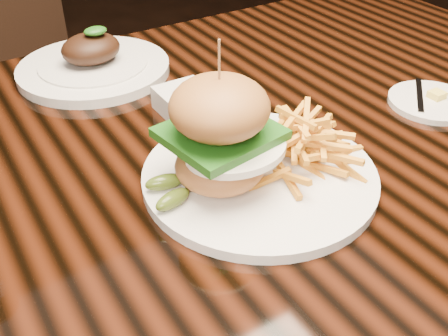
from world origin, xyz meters
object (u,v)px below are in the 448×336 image
dining_table (200,178)px  far_dish (93,65)px  burger_plate (256,147)px  chair_far (14,69)px

dining_table → far_dish: size_ratio=5.69×
burger_plate → chair_far: bearing=99.6°
dining_table → far_dish: (-0.05, 0.30, 0.09)m
burger_plate → far_dish: bearing=101.6°
far_dish → chair_far: bearing=95.0°
dining_table → chair_far: (-0.10, 0.89, -0.13)m
far_dish → chair_far: size_ratio=0.30×
burger_plate → far_dish: burger_plate is taller
chair_far → dining_table: bearing=-95.7°
burger_plate → chair_far: 1.06m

